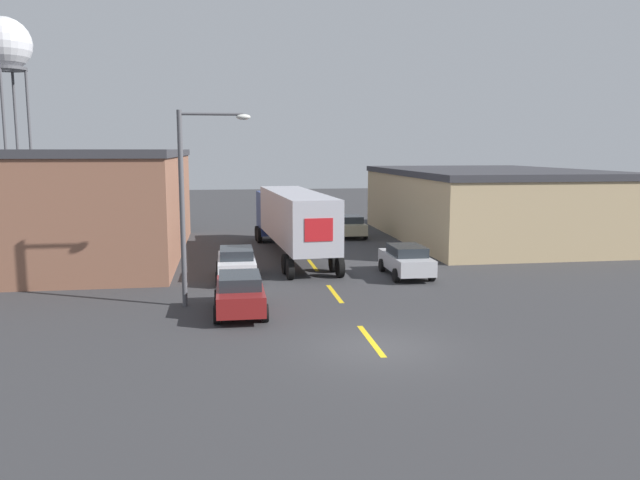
# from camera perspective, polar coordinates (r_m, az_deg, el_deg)

# --- Properties ---
(ground_plane) EXTENTS (160.00, 160.00, 0.00)m
(ground_plane) POSITION_cam_1_polar(r_m,az_deg,el_deg) (20.00, 5.17, -9.77)
(ground_plane) COLOR #333335
(road_centerline) EXTENTS (0.20, 16.96, 0.01)m
(road_centerline) POSITION_cam_1_polar(r_m,az_deg,el_deg) (27.08, 1.35, -4.92)
(road_centerline) COLOR gold
(road_centerline) RESTS_ON ground_plane
(warehouse_left) EXTENTS (12.92, 18.93, 6.19)m
(warehouse_left) POSITION_cam_1_polar(r_m,az_deg,el_deg) (38.94, -22.00, 3.13)
(warehouse_left) COLOR brown
(warehouse_left) RESTS_ON ground_plane
(warehouse_right) EXTENTS (12.73, 19.45, 4.84)m
(warehouse_right) POSITION_cam_1_polar(r_m,az_deg,el_deg) (45.11, 14.98, 3.21)
(warehouse_right) COLOR tan
(warehouse_right) RESTS_ON ground_plane
(semi_truck) EXTENTS (3.66, 15.17, 3.83)m
(semi_truck) POSITION_cam_1_polar(r_m,az_deg,el_deg) (36.30, -2.62, 2.17)
(semi_truck) COLOR navy
(semi_truck) RESTS_ON ground_plane
(parked_car_left_near) EXTENTS (1.96, 4.27, 1.54)m
(parked_car_left_near) POSITION_cam_1_polar(r_m,az_deg,el_deg) (23.87, -7.34, -4.80)
(parked_car_left_near) COLOR maroon
(parked_car_left_near) RESTS_ON ground_plane
(parked_car_left_far) EXTENTS (1.96, 4.27, 1.54)m
(parked_car_left_far) POSITION_cam_1_polar(r_m,az_deg,el_deg) (30.09, -7.64, -2.09)
(parked_car_left_far) COLOR silver
(parked_car_left_far) RESTS_ON ground_plane
(parked_car_right_mid) EXTENTS (1.96, 4.27, 1.54)m
(parked_car_right_mid) POSITION_cam_1_polar(r_m,az_deg,el_deg) (30.89, 7.89, -1.82)
(parked_car_right_mid) COLOR #B2B2B7
(parked_car_right_mid) RESTS_ON ground_plane
(parked_car_right_far) EXTENTS (1.96, 4.27, 1.54)m
(parked_car_right_far) POSITION_cam_1_polar(r_m,az_deg,el_deg) (44.40, 2.72, 1.31)
(parked_car_right_far) COLOR tan
(parked_car_right_far) RESTS_ON ground_plane
(water_tower) EXTENTS (5.26, 5.26, 19.33)m
(water_tower) POSITION_cam_1_polar(r_m,az_deg,el_deg) (72.72, -26.87, 15.44)
(water_tower) COLOR #47474C
(water_tower) RESTS_ON ground_plane
(street_lamp) EXTENTS (2.82, 0.32, 7.68)m
(street_lamp) POSITION_cam_1_polar(r_m,az_deg,el_deg) (24.85, -11.73, 4.24)
(street_lamp) COLOR #4C4C51
(street_lamp) RESTS_ON ground_plane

